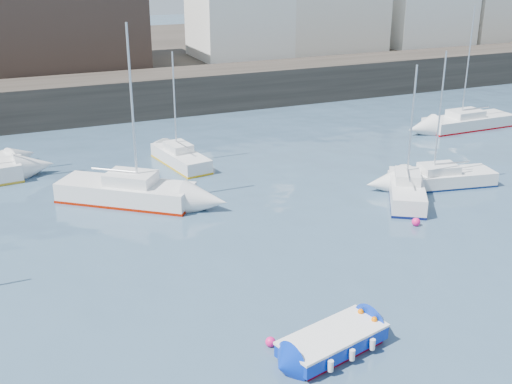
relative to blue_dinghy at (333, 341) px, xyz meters
name	(u,v)px	position (x,y,z in m)	size (l,w,h in m)	color
water	(407,362)	(1.88, -1.41, -0.39)	(220.00, 220.00, 0.00)	#2D4760
quay_wall	(139,95)	(1.88, 33.59, 1.11)	(90.00, 5.00, 3.00)	#28231E
land_strip	(97,60)	(1.88, 51.59, 1.01)	(90.00, 32.00, 2.80)	#28231E
bldg_east_d	(239,5)	(12.88, 40.09, 6.98)	(11.14, 11.14, 8.95)	white
warehouse	(39,20)	(-4.12, 41.59, 6.23)	(16.40, 10.40, 7.60)	#3D2D26
blue_dinghy	(333,341)	(0.00, 0.00, 0.00)	(3.93, 2.43, 0.70)	maroon
sailboat_b	(126,191)	(-3.19, 15.48, 0.20)	(6.86, 6.06, 8.97)	white
sailboat_c	(407,190)	(10.12, 10.14, 0.14)	(4.20, 5.29, 6.85)	white
sailboat_d	(442,178)	(13.13, 11.10, 0.06)	(5.96, 2.84, 7.30)	white
sailboat_f	(180,157)	(1.09, 20.18, 0.08)	(2.42, 5.30, 6.64)	white
sailboat_g	(468,121)	(22.50, 20.01, 0.10)	(6.81, 2.29, 8.57)	white
buoy_near	(270,346)	(-1.70, 1.07, -0.39)	(0.34, 0.34, 0.34)	#FF1777
buoy_mid	(416,225)	(8.58, 7.21, -0.39)	(0.40, 0.40, 0.40)	#FF1777
buoy_far	(189,190)	(0.24, 15.87, -0.39)	(0.40, 0.40, 0.40)	#FF1777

